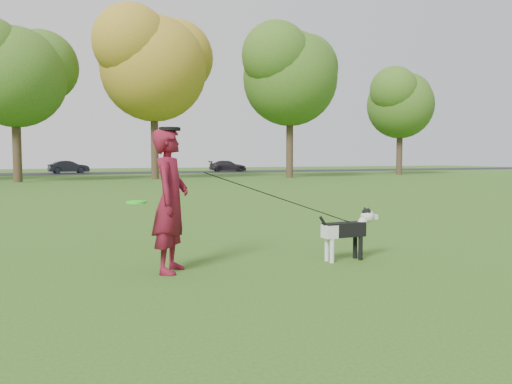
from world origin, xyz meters
name	(u,v)px	position (x,y,z in m)	size (l,w,h in m)	color
ground	(268,266)	(0.00, 0.00, 0.00)	(120.00, 120.00, 0.00)	#285116
road	(77,173)	(0.00, 40.00, 0.01)	(120.00, 7.00, 0.02)	black
man	(171,201)	(-1.22, 0.19, 0.88)	(0.64, 0.42, 1.76)	maroon
dog	(349,228)	(1.18, -0.07, 0.44)	(0.95, 0.19, 0.72)	black
car_mid	(69,167)	(-0.66, 40.00, 0.56)	(1.15, 3.30, 1.09)	black
car_right	(228,166)	(13.87, 40.00, 0.55)	(1.48, 3.65, 1.06)	#242127
man_held_items	(283,199)	(0.23, 0.03, 0.86)	(3.09, 0.38, 1.29)	#1FF620
tree_row	(63,55)	(-1.43, 26.07, 7.41)	(51.74, 8.86, 12.01)	#38281C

